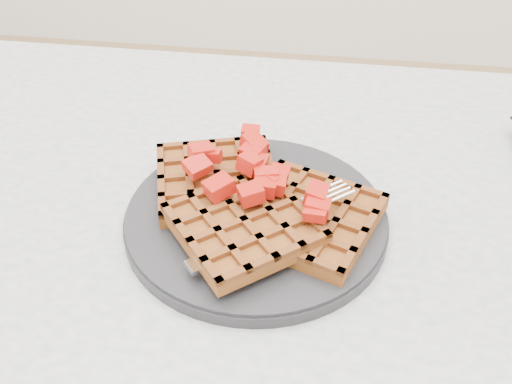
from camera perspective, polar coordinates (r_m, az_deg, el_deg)
table at (r=0.62m, az=8.30°, el=-14.19°), size 1.20×0.80×0.75m
plate at (r=0.55m, az=-0.00°, el=-2.57°), size 0.25×0.25×0.02m
waffles at (r=0.54m, az=-0.04°, el=-1.30°), size 0.24×0.23×0.03m
strawberry_pile at (r=0.53m, az=0.00°, el=1.19°), size 0.15×0.15×0.02m
fork at (r=0.52m, az=2.82°, el=-3.83°), size 0.15×0.14×0.02m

